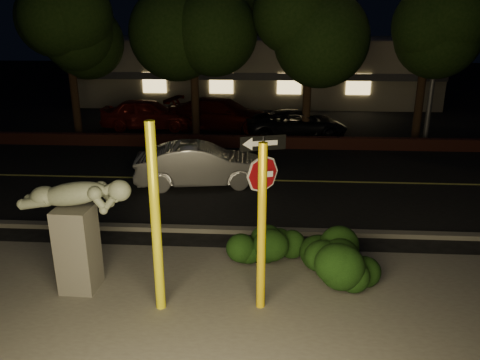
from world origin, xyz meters
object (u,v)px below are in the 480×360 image
at_px(parked_car_red, 148,114).
at_px(parked_car_darkred, 222,115).
at_px(sculpture, 77,223).
at_px(silver_sedan, 201,165).
at_px(yellow_pole_left, 156,221).
at_px(signpost, 263,175).
at_px(yellow_pole_right, 262,230).
at_px(parked_car_dark, 297,124).

height_order(parked_car_red, parked_car_darkred, parked_car_darkred).
relative_size(sculpture, silver_sedan, 0.56).
xyz_separation_m(yellow_pole_left, signpost, (1.83, 1.89, 0.27)).
height_order(sculpture, parked_car_red, sculpture).
bearing_deg(yellow_pole_right, parked_car_red, 111.54).
height_order(signpost, sculpture, signpost).
distance_m(signpost, silver_sedan, 5.61).
distance_m(silver_sedan, parked_car_dark, 7.59).
distance_m(parked_car_red, parked_car_dark, 7.34).
xyz_separation_m(yellow_pole_right, signpost, (-0.02, 1.75, 0.46)).
relative_size(yellow_pole_left, sculpture, 1.52).
xyz_separation_m(yellow_pole_left, silver_sedan, (-0.23, 6.92, -1.09)).
bearing_deg(yellow_pole_right, yellow_pole_left, -175.46).
bearing_deg(parked_car_darkred, signpost, -158.77).
bearing_deg(sculpture, silver_sedan, 79.16).
bearing_deg(parked_car_darkred, yellow_pole_right, -159.79).
relative_size(silver_sedan, parked_car_darkred, 0.78).
relative_size(signpost, parked_car_darkred, 0.54).
relative_size(silver_sedan, parked_car_red, 0.93).
relative_size(yellow_pole_left, yellow_pole_right, 1.12).
height_order(signpost, parked_car_darkred, signpost).
relative_size(parked_car_red, parked_car_darkred, 0.83).
relative_size(yellow_pole_right, parked_car_dark, 0.70).
height_order(yellow_pole_left, signpost, yellow_pole_left).
xyz_separation_m(yellow_pole_left, yellow_pole_right, (1.85, 0.15, -0.19)).
relative_size(yellow_pole_left, parked_car_red, 0.80).
bearing_deg(signpost, parked_car_red, 96.24).
bearing_deg(yellow_pole_right, parked_car_dark, 84.34).
xyz_separation_m(yellow_pole_right, parked_car_red, (-5.87, 14.88, -0.83)).
distance_m(yellow_pole_left, signpost, 2.65).
xyz_separation_m(signpost, parked_car_darkred, (-2.18, 13.11, -1.27)).
xyz_separation_m(yellow_pole_right, parked_car_darkred, (-2.20, 14.85, -0.81)).
relative_size(yellow_pole_left, parked_car_darkred, 0.66).
height_order(sculpture, parked_car_dark, sculpture).
bearing_deg(sculpture, yellow_pole_right, -4.69).
bearing_deg(parked_car_red, signpost, -158.20).
distance_m(signpost, parked_car_red, 14.44).
xyz_separation_m(yellow_pole_right, sculpture, (-3.54, 0.41, -0.15)).
xyz_separation_m(parked_car_red, parked_car_darkred, (3.67, -0.03, 0.02)).
bearing_deg(yellow_pole_left, parked_car_red, 104.98).
relative_size(parked_car_darkred, parked_car_dark, 1.17).
distance_m(sculpture, silver_sedan, 6.57).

